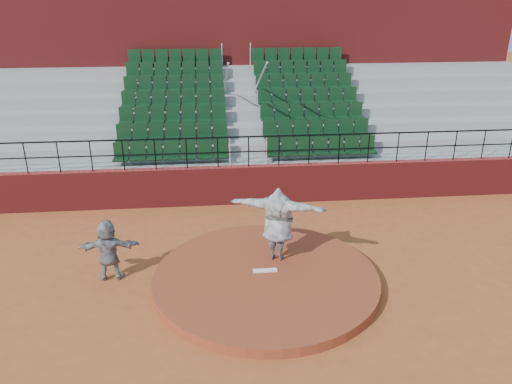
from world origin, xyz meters
TOP-DOWN VIEW (x-y plane):
  - ground at (0.00, 0.00)m, footprint 90.00×90.00m
  - pitchers_mound at (0.00, 0.00)m, footprint 5.50×5.50m
  - pitching_rubber at (0.00, 0.15)m, footprint 0.60×0.15m
  - boundary_wall at (0.00, 5.00)m, footprint 24.00×0.30m
  - wall_railing at (0.00, 5.00)m, footprint 24.04×0.05m
  - seating_deck at (0.00, 8.64)m, footprint 24.00×5.97m
  - press_box_facade at (0.00, 12.60)m, footprint 24.00×3.00m
  - pitcher at (0.38, 0.76)m, footprint 2.49×1.46m
  - fielder at (-3.81, 0.60)m, footprint 1.48×0.50m

SIDE VIEW (x-z plane):
  - ground at x=0.00m, z-range 0.00..0.00m
  - pitchers_mound at x=0.00m, z-range 0.00..0.25m
  - pitching_rubber at x=0.00m, z-range 0.25..0.28m
  - boundary_wall at x=0.00m, z-range 0.00..1.30m
  - fielder at x=-3.81m, z-range 0.00..1.58m
  - pitcher at x=0.38m, z-range 0.25..2.21m
  - seating_deck at x=0.00m, z-range -0.86..3.77m
  - wall_railing at x=0.00m, z-range 1.52..2.54m
  - press_box_facade at x=0.00m, z-range 0.00..7.10m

